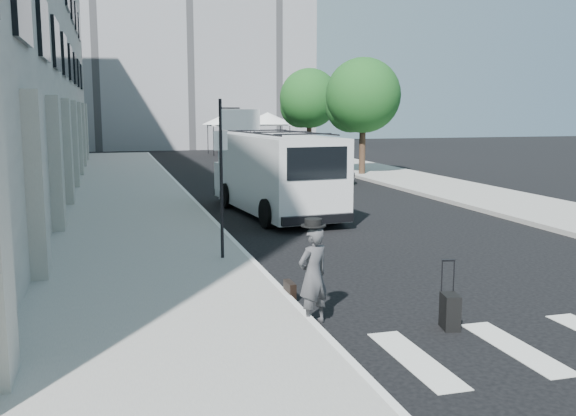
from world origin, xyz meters
TOP-DOWN VIEW (x-y plane):
  - ground at (0.00, 0.00)m, footprint 120.00×120.00m
  - sidewalk_left at (-4.25, 16.00)m, footprint 4.50×48.00m
  - sidewalk_right at (9.00, 20.00)m, footprint 4.00×56.00m
  - building_far at (2.00, 50.00)m, footprint 22.00×12.00m
  - sign_pole at (-2.36, 3.20)m, footprint 1.03×0.07m
  - tree_near at (7.50, 20.15)m, footprint 3.80×3.83m
  - tree_far at (7.50, 29.15)m, footprint 3.80×3.83m
  - tent_left at (4.00, 38.00)m, footprint 4.00×4.00m
  - tent_right at (7.20, 38.50)m, footprint 4.00×4.00m
  - businessman at (-1.90, -1.19)m, footprint 0.69×0.59m
  - briefcase at (-1.90, 0.16)m, footprint 0.13×0.44m
  - suitcase at (0.10, -2.00)m, footprint 0.32×0.43m
  - cargo_van at (0.29, 9.57)m, footprint 3.00×7.15m
  - parked_car_a at (5.00, 18.84)m, footprint 2.00×4.94m
  - parked_car_b at (6.80, 25.20)m, footprint 2.29×5.28m
  - parked_car_c at (6.74, 31.95)m, footprint 2.35×5.60m

SIDE VIEW (x-z plane):
  - ground at x=0.00m, z-range 0.00..0.00m
  - sidewalk_left at x=-4.25m, z-range 0.00..0.15m
  - sidewalk_right at x=9.00m, z-range 0.00..0.15m
  - briefcase at x=-1.90m, z-range 0.00..0.34m
  - suitcase at x=0.10m, z-range -0.25..0.83m
  - businessman at x=-1.90m, z-range 0.00..1.60m
  - parked_car_c at x=6.74m, z-range 0.00..1.61m
  - parked_car_a at x=5.00m, z-range 0.00..1.68m
  - parked_car_b at x=6.80m, z-range 0.00..1.69m
  - cargo_van at x=0.29m, z-range 0.04..2.63m
  - sign_pole at x=-2.36m, z-range 0.90..4.40m
  - tent_left at x=4.00m, z-range 1.11..4.31m
  - tent_right at x=7.20m, z-range 1.11..4.31m
  - tree_near at x=7.50m, z-range 0.96..6.99m
  - tree_far at x=7.50m, z-range 0.96..6.99m
  - building_far at x=2.00m, z-range 0.00..25.00m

